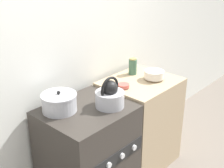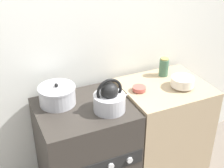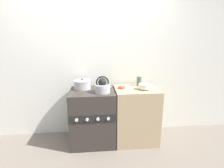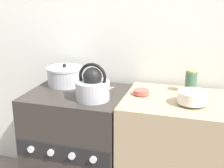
{
  "view_description": "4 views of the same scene",
  "coord_description": "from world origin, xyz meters",
  "px_view_note": "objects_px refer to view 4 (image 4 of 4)",
  "views": [
    {
      "loc": [
        -1.41,
        -1.25,
        1.96
      ],
      "look_at": [
        0.3,
        0.3,
        0.95
      ],
      "focal_mm": 50.0,
      "sensor_mm": 36.0,
      "label": 1
    },
    {
      "loc": [
        -0.58,
        -1.47,
        2.05
      ],
      "look_at": [
        0.23,
        0.32,
        0.97
      ],
      "focal_mm": 50.0,
      "sensor_mm": 36.0,
      "label": 2
    },
    {
      "loc": [
        0.06,
        -2.23,
        1.6
      ],
      "look_at": [
        0.29,
        0.25,
        0.96
      ],
      "focal_mm": 28.0,
      "sensor_mm": 36.0,
      "label": 3
    },
    {
      "loc": [
        0.82,
        -1.6,
        1.56
      ],
      "look_at": [
        0.26,
        0.25,
        0.94
      ],
      "focal_mm": 50.0,
      "sensor_mm": 36.0,
      "label": 4
    }
  ],
  "objects_px": {
    "enamel_bowl": "(192,97)",
    "storage_jar": "(191,82)",
    "kettle": "(93,87)",
    "cooking_pot": "(65,76)",
    "small_ceramic_bowl": "(141,92)",
    "stove": "(79,146)"
  },
  "relations": [
    {
      "from": "enamel_bowl",
      "to": "storage_jar",
      "type": "bearing_deg",
      "value": 95.69
    },
    {
      "from": "kettle",
      "to": "cooking_pot",
      "type": "xyz_separation_m",
      "value": [
        -0.31,
        0.23,
        -0.02
      ]
    },
    {
      "from": "small_ceramic_bowl",
      "to": "cooking_pot",
      "type": "bearing_deg",
      "value": 169.09
    },
    {
      "from": "kettle",
      "to": "cooking_pot",
      "type": "distance_m",
      "value": 0.38
    },
    {
      "from": "cooking_pot",
      "to": "enamel_bowl",
      "type": "bearing_deg",
      "value": -12.24
    },
    {
      "from": "kettle",
      "to": "storage_jar",
      "type": "distance_m",
      "value": 0.65
    },
    {
      "from": "cooking_pot",
      "to": "enamel_bowl",
      "type": "height_order",
      "value": "cooking_pot"
    },
    {
      "from": "small_ceramic_bowl",
      "to": "storage_jar",
      "type": "relative_size",
      "value": 0.66
    },
    {
      "from": "kettle",
      "to": "enamel_bowl",
      "type": "distance_m",
      "value": 0.62
    },
    {
      "from": "small_ceramic_bowl",
      "to": "storage_jar",
      "type": "xyz_separation_m",
      "value": [
        0.31,
        0.14,
        0.06
      ]
    },
    {
      "from": "enamel_bowl",
      "to": "storage_jar",
      "type": "xyz_separation_m",
      "value": [
        -0.02,
        0.23,
        0.03
      ]
    },
    {
      "from": "cooking_pot",
      "to": "enamel_bowl",
      "type": "xyz_separation_m",
      "value": [
        0.93,
        -0.2,
        0.0
      ]
    },
    {
      "from": "small_ceramic_bowl",
      "to": "enamel_bowl",
      "type": "bearing_deg",
      "value": -14.63
    },
    {
      "from": "small_ceramic_bowl",
      "to": "kettle",
      "type": "bearing_deg",
      "value": -158.64
    },
    {
      "from": "stove",
      "to": "enamel_bowl",
      "type": "xyz_separation_m",
      "value": [
        0.78,
        -0.07,
        0.49
      ]
    },
    {
      "from": "cooking_pot",
      "to": "storage_jar",
      "type": "height_order",
      "value": "storage_jar"
    },
    {
      "from": "stove",
      "to": "cooking_pot",
      "type": "height_order",
      "value": "cooking_pot"
    },
    {
      "from": "cooking_pot",
      "to": "enamel_bowl",
      "type": "distance_m",
      "value": 0.95
    },
    {
      "from": "stove",
      "to": "cooking_pot",
      "type": "xyz_separation_m",
      "value": [
        -0.15,
        0.13,
        0.49
      ]
    },
    {
      "from": "cooking_pot",
      "to": "small_ceramic_bowl",
      "type": "bearing_deg",
      "value": -10.91
    },
    {
      "from": "cooking_pot",
      "to": "storage_jar",
      "type": "distance_m",
      "value": 0.9
    },
    {
      "from": "enamel_bowl",
      "to": "small_ceramic_bowl",
      "type": "distance_m",
      "value": 0.34
    }
  ]
}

